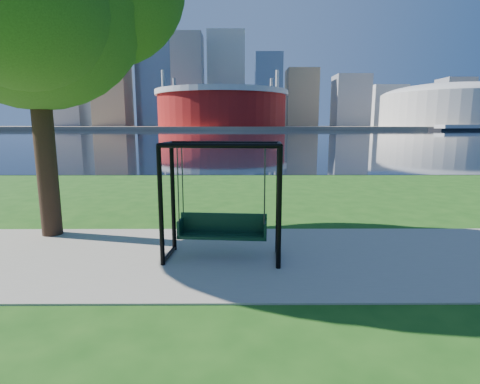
{
  "coord_description": "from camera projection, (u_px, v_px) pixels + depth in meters",
  "views": [
    {
      "loc": [
        0.21,
        -7.59,
        2.59
      ],
      "look_at": [
        0.25,
        0.0,
        1.24
      ],
      "focal_mm": 28.0,
      "sensor_mm": 36.0,
      "label": 1
    }
  ],
  "objects": [
    {
      "name": "river",
      "position": [
        237.0,
        135.0,
        108.35
      ],
      "size": [
        900.0,
        180.0,
        0.02
      ],
      "primitive_type": "cube",
      "color": "black",
      "rests_on": "ground"
    },
    {
      "name": "barge",
      "position": [
        458.0,
        128.0,
        187.74
      ],
      "size": [
        31.12,
        17.59,
        3.02
      ],
      "rotation": [
        0.0,
        0.0,
        0.34
      ],
      "color": "black",
      "rests_on": "river"
    },
    {
      "name": "far_bank",
      "position": [
        238.0,
        127.0,
        309.01
      ],
      "size": [
        900.0,
        228.0,
        2.0
      ],
      "primitive_type": "cube",
      "color": "#937F60",
      "rests_on": "ground"
    },
    {
      "name": "arena",
      "position": [
        450.0,
        104.0,
        237.21
      ],
      "size": [
        84.0,
        84.0,
        26.56
      ],
      "color": "beige",
      "rests_on": "far_bank"
    },
    {
      "name": "skyline",
      "position": [
        233.0,
        86.0,
        316.06
      ],
      "size": [
        392.0,
        66.0,
        96.5
      ],
      "color": "gray",
      "rests_on": "far_bank"
    },
    {
      "name": "swing",
      "position": [
        223.0,
        204.0,
        7.17
      ],
      "size": [
        2.31,
        1.15,
        2.29
      ],
      "rotation": [
        0.0,
        0.0,
        -0.08
      ],
      "color": "black",
      "rests_on": "ground"
    },
    {
      "name": "path",
      "position": [
        228.0,
        257.0,
        7.43
      ],
      "size": [
        120.0,
        4.0,
        0.03
      ],
      "primitive_type": "cube",
      "color": "#9E937F",
      "rests_on": "ground"
    },
    {
      "name": "stadium",
      "position": [
        222.0,
        107.0,
        236.74
      ],
      "size": [
        83.0,
        83.0,
        32.0
      ],
      "color": "maroon",
      "rests_on": "far_bank"
    },
    {
      "name": "ground",
      "position": [
        228.0,
        249.0,
        7.93
      ],
      "size": [
        900.0,
        900.0,
        0.0
      ],
      "primitive_type": "plane",
      "color": "#1E5114",
      "rests_on": "ground"
    }
  ]
}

